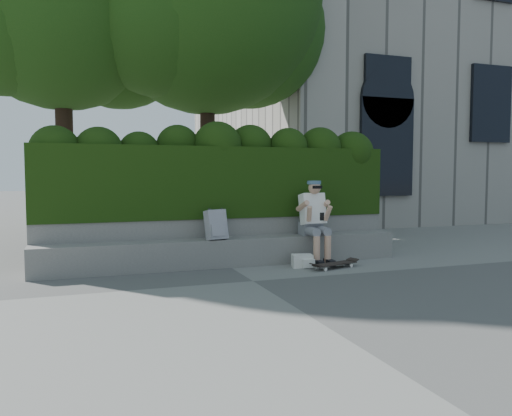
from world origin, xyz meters
name	(u,v)px	position (x,y,z in m)	size (l,w,h in m)	color
ground	(253,281)	(0.00, 0.00, 0.00)	(80.00, 80.00, 0.00)	slate
bench_ledge	(228,252)	(0.00, 1.25, 0.23)	(6.00, 0.45, 0.45)	gray
planter_wall	(220,239)	(0.00, 1.73, 0.38)	(6.00, 0.50, 0.75)	gray
hedge	(216,182)	(0.00, 1.95, 1.35)	(6.00, 1.00, 1.20)	black
building	(376,22)	(9.00, 11.00, 7.50)	(12.00, 12.00, 15.00)	gray
person	(314,218)	(1.47, 1.07, 0.75)	(0.40, 0.76, 1.38)	gray
skateboard	(335,264)	(1.53, 0.46, 0.07)	(0.82, 0.40, 0.08)	black
backpack_plaid	(216,225)	(-0.22, 1.15, 0.69)	(0.32, 0.17, 0.47)	silver
backpack_ground	(302,261)	(1.08, 0.71, 0.10)	(0.32, 0.23, 0.21)	silver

